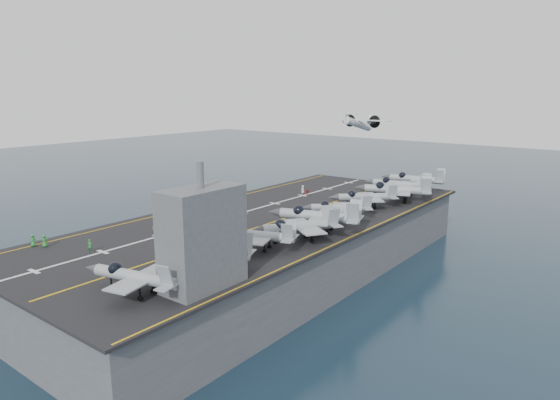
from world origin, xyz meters
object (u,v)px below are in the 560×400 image
Objects in this scene: fighter_jet_0 at (136,276)px; tow_cart_a at (192,250)px; island_superstructure at (202,226)px; transport_plane at (358,124)px.

fighter_jet_0 is 6.75× the size of tow_cart_a.
fighter_jet_0 is (-4.26, -6.46, -5.17)m from island_superstructure.
fighter_jet_0 is at bearing -123.42° from island_superstructure.
transport_plane is at bearing 102.52° from tow_cart_a.
transport_plane reaches higher than fighter_jet_0.
tow_cart_a is at bearing -77.48° from transport_plane.
island_superstructure is 0.99× the size of fighter_jet_0.
island_superstructure reaches higher than fighter_jet_0.
island_superstructure reaches higher than tow_cart_a.
island_superstructure is 9.31m from fighter_jet_0.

